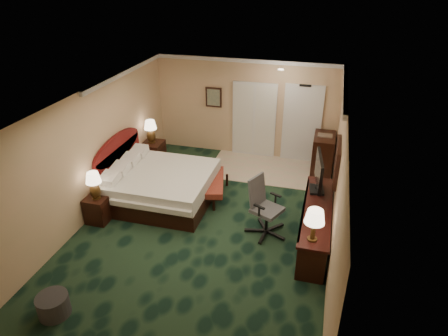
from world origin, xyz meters
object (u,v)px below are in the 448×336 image
(lamp_near, at_px, (94,185))
(lamp_far, at_px, (151,132))
(nightstand_far, at_px, (153,154))
(bed_bench, at_px, (213,188))
(bed, at_px, (162,186))
(desk_chair, at_px, (267,208))
(desk, at_px, (315,224))
(tv, at_px, (319,174))
(nightstand_near, at_px, (99,208))
(minibar, at_px, (323,154))
(ottoman, at_px, (53,305))

(lamp_near, distance_m, lamp_far, 2.79)
(nightstand_far, height_order, bed_bench, nightstand_far)
(bed, height_order, desk_chair, desk_chair)
(desk, distance_m, tv, 1.02)
(nightstand_near, distance_m, tv, 4.63)
(nightstand_near, relative_size, bed_bench, 0.42)
(nightstand_near, bearing_deg, bed, 48.86)
(bed, bearing_deg, desk, -9.97)
(bed, relative_size, minibar, 2.25)
(desk_chair, bearing_deg, bed, -169.25)
(nightstand_near, height_order, ottoman, nightstand_near)
(nightstand_far, relative_size, ottoman, 1.30)
(lamp_near, height_order, lamp_far, lamp_far)
(lamp_far, bearing_deg, bed, -59.41)
(ottoman, bearing_deg, bed_bench, 70.94)
(desk, height_order, tv, tv)
(nightstand_near, xyz_separation_m, ottoman, (0.67, -2.48, -0.11))
(nightstand_near, height_order, desk_chair, desk_chair)
(bed, xyz_separation_m, desk, (3.49, -0.61, 0.01))
(tv, bearing_deg, nightstand_near, -172.35)
(nightstand_far, height_order, desk, desk)
(bed_bench, distance_m, ottoman, 4.27)
(nightstand_near, relative_size, nightstand_far, 0.88)
(bed, relative_size, lamp_far, 3.62)
(nightstand_far, distance_m, minibar, 4.49)
(bed, xyz_separation_m, tv, (3.43, 0.07, 0.77))
(lamp_near, bearing_deg, minibar, 38.88)
(bed, height_order, lamp_near, lamp_near)
(desk_chair, bearing_deg, desk, 26.30)
(nightstand_near, bearing_deg, desk, 6.38)
(lamp_near, relative_size, bed_bench, 0.45)
(nightstand_far, bearing_deg, bed, -59.86)
(lamp_far, relative_size, desk_chair, 0.51)
(nightstand_far, bearing_deg, ottoman, -83.03)
(desk_chair, distance_m, minibar, 3.20)
(desk, bearing_deg, lamp_far, 153.21)
(bed, distance_m, bed_bench, 1.19)
(tv, xyz_separation_m, desk_chair, (-0.90, -0.70, -0.52))
(nightstand_far, bearing_deg, bed_bench, -30.09)
(desk, bearing_deg, nightstand_near, -173.62)
(nightstand_far, relative_size, lamp_near, 1.08)
(bed, height_order, tv, tv)
(bed, distance_m, desk, 3.54)
(lamp_near, bearing_deg, nightstand_near, 110.20)
(lamp_near, distance_m, bed_bench, 2.67)
(tv, relative_size, desk_chair, 0.83)
(nightstand_near, relative_size, desk_chair, 0.47)
(lamp_far, relative_size, minibar, 0.62)
(nightstand_near, xyz_separation_m, desk_chair, (3.50, 0.47, 0.32))
(tv, distance_m, minibar, 2.44)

